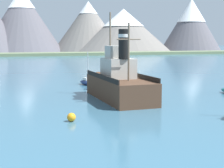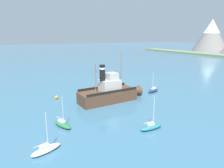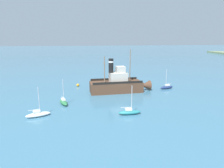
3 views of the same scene
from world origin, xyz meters
name	(u,v)px [view 3 (image 3 of 3)]	position (x,y,z in m)	size (l,w,h in m)	color
ground_plane	(120,93)	(0.00, 0.00, 0.00)	(600.00, 600.00, 0.00)	#38667F
old_tugboat	(119,84)	(-1.14, -0.17, 1.83)	(5.03, 14.56, 9.90)	#4C3323
sailboat_green	(64,102)	(6.17, -12.20, 0.43)	(3.95, 2.31, 4.90)	#286B3D
sailboat_teal	(130,112)	(13.24, -0.98, 0.43)	(1.18, 3.82, 4.90)	#23757A
sailboat_white	(38,114)	(12.00, -15.71, 0.43)	(2.30, 3.95, 4.90)	white
sailboat_navy	(167,87)	(-2.16, 12.21, 0.43)	(2.17, 3.96, 4.90)	navy
mooring_buoy	(78,85)	(-7.99, -9.73, 0.36)	(0.72, 0.72, 0.72)	orange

